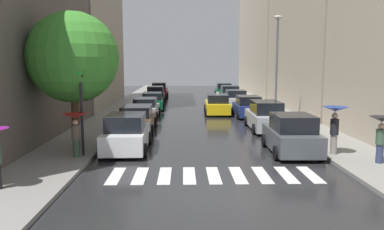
% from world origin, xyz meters
% --- Properties ---
extents(ground_plane, '(28.00, 72.00, 0.04)m').
position_xyz_m(ground_plane, '(0.00, 24.00, -0.02)').
color(ground_plane, '#242426').
extents(sidewalk_left, '(3.00, 72.00, 0.15)m').
position_xyz_m(sidewalk_left, '(-6.50, 24.00, 0.07)').
color(sidewalk_left, gray).
rests_on(sidewalk_left, ground).
extents(sidewalk_right, '(3.00, 72.00, 0.15)m').
position_xyz_m(sidewalk_right, '(6.50, 24.00, 0.07)').
color(sidewalk_right, gray).
rests_on(sidewalk_right, ground).
extents(crosswalk_stripes, '(7.65, 2.20, 0.01)m').
position_xyz_m(crosswalk_stripes, '(-0.00, 2.21, 0.01)').
color(crosswalk_stripes, silver).
rests_on(crosswalk_stripes, ground).
extents(building_right_mid, '(6.00, 16.45, 18.09)m').
position_xyz_m(building_right_mid, '(11.00, 21.82, 9.05)').
color(building_right_mid, '#B2A38C').
rests_on(building_right_mid, ground).
extents(building_right_far, '(6.00, 20.98, 23.08)m').
position_xyz_m(building_right_far, '(11.00, 41.07, 11.54)').
color(building_right_far, '#B2A38C').
rests_on(building_right_far, ground).
extents(parked_car_left_nearest, '(2.14, 4.37, 1.76)m').
position_xyz_m(parked_car_left_nearest, '(-3.78, 6.33, 0.82)').
color(parked_car_left_nearest, silver).
rests_on(parked_car_left_nearest, ground).
extents(parked_car_left_second, '(2.18, 4.71, 1.59)m').
position_xyz_m(parked_car_left_second, '(-3.90, 11.66, 0.75)').
color(parked_car_left_second, brown).
rests_on(parked_car_left_second, ground).
extents(parked_car_left_third, '(2.03, 4.30, 1.53)m').
position_xyz_m(parked_car_left_third, '(-3.93, 17.47, 0.72)').
color(parked_car_left_third, '#B2B7BF').
rests_on(parked_car_left_third, ground).
extents(parked_car_left_fourth, '(2.26, 4.74, 1.53)m').
position_xyz_m(parked_car_left_fourth, '(-3.87, 23.14, 0.72)').
color(parked_car_left_fourth, '#0C4C2D').
rests_on(parked_car_left_fourth, ground).
extents(parked_car_left_fifth, '(2.10, 4.47, 1.76)m').
position_xyz_m(parked_car_left_fifth, '(-3.97, 28.68, 0.82)').
color(parked_car_left_fifth, black).
rests_on(parked_car_left_fifth, ground).
extents(parked_car_left_sixth, '(2.03, 4.50, 1.82)m').
position_xyz_m(parked_car_left_sixth, '(-3.96, 35.21, 0.84)').
color(parked_car_left_sixth, maroon).
rests_on(parked_car_left_sixth, ground).
extents(parked_car_right_nearest, '(2.20, 4.07, 1.82)m').
position_xyz_m(parked_car_right_nearest, '(3.84, 5.63, 0.84)').
color(parked_car_right_nearest, '#474C51').
rests_on(parked_car_right_nearest, ground).
extents(parked_car_right_second, '(2.11, 4.82, 1.82)m').
position_xyz_m(parked_car_right_second, '(3.96, 11.88, 0.84)').
color(parked_car_right_second, '#B2B7BF').
rests_on(parked_car_right_second, ground).
extents(parked_car_right_third, '(2.09, 4.10, 1.64)m').
position_xyz_m(parked_car_right_third, '(3.87, 17.83, 0.77)').
color(parked_car_right_third, navy).
rests_on(parked_car_right_third, ground).
extents(parked_car_right_fourth, '(2.14, 4.21, 1.64)m').
position_xyz_m(parked_car_right_fourth, '(3.81, 24.54, 0.77)').
color(parked_car_right_fourth, silver).
rests_on(parked_car_right_fourth, ground).
extents(parked_car_right_fifth, '(2.17, 4.63, 1.73)m').
position_xyz_m(parked_car_right_fifth, '(3.92, 30.07, 0.81)').
color(parked_car_right_fifth, '#0C4C2D').
rests_on(parked_car_right_fifth, ground).
extents(parked_car_right_sixth, '(2.23, 4.06, 1.67)m').
position_xyz_m(parked_car_right_sixth, '(3.99, 36.57, 0.78)').
color(parked_car_right_sixth, '#0C4C2D').
rests_on(parked_car_right_sixth, ground).
extents(taxi_midroad, '(2.17, 4.60, 1.81)m').
position_xyz_m(taxi_midroad, '(1.68, 19.67, 0.76)').
color(taxi_midroad, yellow).
rests_on(taxi_midroad, ground).
extents(pedestrian_foreground, '(1.09, 1.09, 2.09)m').
position_xyz_m(pedestrian_foreground, '(5.47, 4.84, 1.70)').
color(pedestrian_foreground, gray).
rests_on(pedestrian_foreground, sidewalk_right).
extents(pedestrian_near_tree, '(0.95, 0.95, 1.87)m').
position_xyz_m(pedestrian_near_tree, '(6.71, 3.27, 1.49)').
color(pedestrian_near_tree, navy).
rests_on(pedestrian_near_tree, sidewalk_right).
extents(pedestrian_far_side, '(1.06, 1.06, 1.87)m').
position_xyz_m(pedestrian_far_side, '(-5.66, 4.56, 1.54)').
color(pedestrian_far_side, '#38513D').
rests_on(pedestrian_far_side, sidewalk_left).
extents(street_tree_left, '(4.19, 4.19, 6.32)m').
position_xyz_m(street_tree_left, '(-6.16, 6.45, 4.36)').
color(street_tree_left, '#513823').
rests_on(street_tree_left, sidewalk_left).
extents(traffic_light_left_corner, '(0.30, 0.42, 4.30)m').
position_xyz_m(traffic_light_left_corner, '(-5.45, 4.85, 3.29)').
color(traffic_light_left_corner, black).
rests_on(traffic_light_left_corner, sidewalk_left).
extents(lamp_post_right, '(0.60, 0.28, 7.30)m').
position_xyz_m(lamp_post_right, '(5.55, 15.92, 4.33)').
color(lamp_post_right, '#595B60').
rests_on(lamp_post_right, sidewalk_right).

